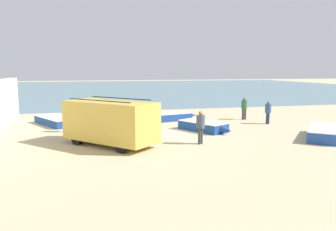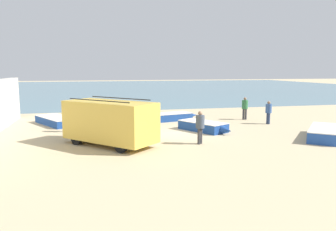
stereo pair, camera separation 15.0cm
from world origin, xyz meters
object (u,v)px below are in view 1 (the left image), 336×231
at_px(fishing_rowboat_0, 167,117).
at_px(fishing_rowboat_2, 324,132).
at_px(fishing_rowboat_1, 204,126).
at_px(fisherman_1, 70,117).
at_px(fisherman_3, 268,110).
at_px(fishing_rowboat_3, 55,121).
at_px(parked_van, 110,121).
at_px(fisherman_2, 244,106).
at_px(fisherman_0, 201,124).

bearing_deg(fishing_rowboat_0, fishing_rowboat_2, -63.00).
xyz_separation_m(fishing_rowboat_1, fisherman_1, (-8.45, 1.64, 0.69)).
relative_size(fishing_rowboat_1, fisherman_3, 2.29).
bearing_deg(fishing_rowboat_3, fishing_rowboat_0, -119.84).
height_order(parked_van, fisherman_1, parked_van).
distance_m(fishing_rowboat_2, fisherman_2, 7.71).
bearing_deg(fisherman_0, fisherman_3, 88.89).
bearing_deg(fisherman_2, fishing_rowboat_1, 151.21).
bearing_deg(fisherman_2, fisherman_0, 161.90).
distance_m(fishing_rowboat_0, fishing_rowboat_2, 11.28).
bearing_deg(fisherman_0, fishing_rowboat_0, 141.97).
distance_m(parked_van, fisherman_0, 4.82).
bearing_deg(fisherman_0, fisherman_2, 102.80).
relative_size(fishing_rowboat_1, fisherman_2, 2.17).
distance_m(fisherman_0, fisherman_2, 9.67).
xyz_separation_m(parked_van, fisherman_1, (-2.21, 4.31, -0.29)).
height_order(fishing_rowboat_3, fisherman_2, fisherman_2).
bearing_deg(fishing_rowboat_3, fisherman_0, -164.37).
bearing_deg(fishing_rowboat_1, fishing_rowboat_0, 166.30).
bearing_deg(fishing_rowboat_3, fishing_rowboat_1, -145.57).
relative_size(fisherman_1, fisherman_2, 0.93).
bearing_deg(fishing_rowboat_0, fisherman_1, -170.44).
relative_size(fishing_rowboat_0, fisherman_1, 3.00).
xyz_separation_m(fishing_rowboat_1, fisherman_3, (5.49, 1.51, 0.71)).
bearing_deg(parked_van, fisherman_3, -113.45).
bearing_deg(fisherman_3, fisherman_1, -11.09).
distance_m(fishing_rowboat_2, fisherman_0, 7.64).
xyz_separation_m(parked_van, fisherman_3, (11.73, 4.18, -0.27)).
bearing_deg(fisherman_0, fishing_rowboat_1, 120.07).
relative_size(fishing_rowboat_3, fisherman_3, 2.91).
relative_size(fishing_rowboat_2, fisherman_0, 2.46).
relative_size(fishing_rowboat_0, fisherman_3, 2.93).
xyz_separation_m(fishing_rowboat_2, fisherman_3, (-0.61, 5.21, 0.68)).
relative_size(fishing_rowboat_2, fisherman_1, 2.67).
bearing_deg(fisherman_0, fishing_rowboat_3, -172.95).
distance_m(fisherman_1, fisherman_2, 13.40).
relative_size(fisherman_0, fisherman_1, 1.09).
bearing_deg(fishing_rowboat_0, fishing_rowboat_1, -88.66).
distance_m(fishing_rowboat_0, fishing_rowboat_3, 8.38).
height_order(parked_van, fishing_rowboat_2, parked_van).
bearing_deg(fishing_rowboat_0, fishing_rowboat_3, 164.24).
bearing_deg(fisherman_0, fisherman_1, -163.45).
bearing_deg(fisherman_1, fisherman_3, 94.19).
relative_size(parked_van, fishing_rowboat_3, 1.04).
relative_size(parked_van, fisherman_3, 3.04).
bearing_deg(fishing_rowboat_0, fisherman_0, -105.38).
bearing_deg(fisherman_2, fishing_rowboat_2, -147.72).
relative_size(fishing_rowboat_2, fisherman_2, 2.47).
bearing_deg(fisherman_2, fisherman_1, 121.73).
xyz_separation_m(parked_van, fisherman_2, (11.00, 6.52, -0.21)).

